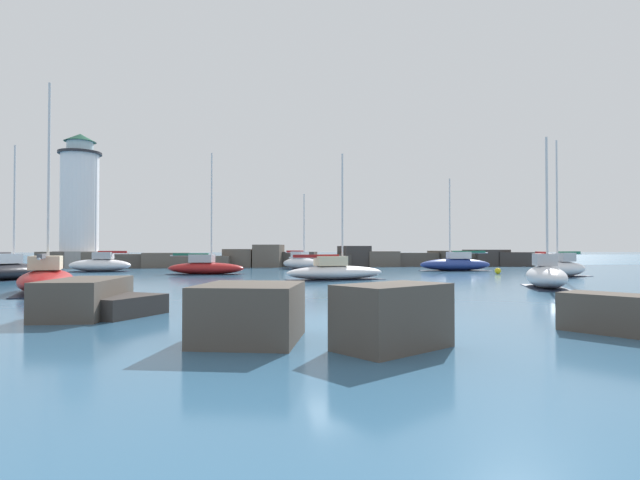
{
  "coord_description": "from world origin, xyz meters",
  "views": [
    {
      "loc": [
        -2.57,
        -13.71,
        2.06
      ],
      "look_at": [
        2.95,
        33.2,
        2.92
      ],
      "focal_mm": 28.0,
      "sensor_mm": 36.0,
      "label": 1
    }
  ],
  "objects_px": {
    "sailboat_moored_1": "(301,263)",
    "sailboat_moored_6": "(456,264)",
    "sailboat_moored_5": "(100,264)",
    "sailboat_moored_7": "(6,270)",
    "sailboat_moored_0": "(561,268)",
    "sailboat_moored_4": "(47,279)",
    "mooring_buoy_orange_near": "(498,271)",
    "sailboat_moored_3": "(205,267)",
    "lighthouse": "(80,209)",
    "sailboat_moored_8": "(546,275)",
    "sailboat_moored_2": "(335,271)"
  },
  "relations": [
    {
      "from": "sailboat_moored_1",
      "to": "sailboat_moored_6",
      "type": "relative_size",
      "value": 0.87
    },
    {
      "from": "sailboat_moored_5",
      "to": "sailboat_moored_7",
      "type": "xyz_separation_m",
      "value": [
        -2.15,
        -12.41,
        -0.04
      ]
    },
    {
      "from": "sailboat_moored_0",
      "to": "sailboat_moored_1",
      "type": "bearing_deg",
      "value": 138.13
    },
    {
      "from": "sailboat_moored_5",
      "to": "sailboat_moored_4",
      "type": "bearing_deg",
      "value": -78.82
    },
    {
      "from": "mooring_buoy_orange_near",
      "to": "sailboat_moored_3",
      "type": "bearing_deg",
      "value": 174.81
    },
    {
      "from": "sailboat_moored_1",
      "to": "sailboat_moored_7",
      "type": "height_order",
      "value": "sailboat_moored_7"
    },
    {
      "from": "lighthouse",
      "to": "sailboat_moored_5",
      "type": "distance_m",
      "value": 13.32
    },
    {
      "from": "mooring_buoy_orange_near",
      "to": "sailboat_moored_8",
      "type": "bearing_deg",
      "value": -107.15
    },
    {
      "from": "sailboat_moored_0",
      "to": "lighthouse",
      "type": "bearing_deg",
      "value": 150.69
    },
    {
      "from": "sailboat_moored_0",
      "to": "sailboat_moored_6",
      "type": "height_order",
      "value": "sailboat_moored_0"
    },
    {
      "from": "sailboat_moored_1",
      "to": "sailboat_moored_5",
      "type": "bearing_deg",
      "value": -170.61
    },
    {
      "from": "sailboat_moored_1",
      "to": "sailboat_moored_7",
      "type": "xyz_separation_m",
      "value": [
        -20.78,
        -15.49,
        -0.03
      ]
    },
    {
      "from": "sailboat_moored_0",
      "to": "sailboat_moored_6",
      "type": "relative_size",
      "value": 1.15
    },
    {
      "from": "sailboat_moored_0",
      "to": "sailboat_moored_3",
      "type": "bearing_deg",
      "value": 165.65
    },
    {
      "from": "lighthouse",
      "to": "mooring_buoy_orange_near",
      "type": "distance_m",
      "value": 44.28
    },
    {
      "from": "sailboat_moored_5",
      "to": "sailboat_moored_6",
      "type": "distance_m",
      "value": 32.98
    },
    {
      "from": "sailboat_moored_7",
      "to": "mooring_buoy_orange_near",
      "type": "bearing_deg",
      "value": 6.32
    },
    {
      "from": "sailboat_moored_4",
      "to": "sailboat_moored_6",
      "type": "height_order",
      "value": "sailboat_moored_4"
    },
    {
      "from": "lighthouse",
      "to": "sailboat_moored_4",
      "type": "xyz_separation_m",
      "value": [
        9.95,
        -33.0,
        -5.88
      ]
    },
    {
      "from": "sailboat_moored_1",
      "to": "sailboat_moored_4",
      "type": "height_order",
      "value": "sailboat_moored_4"
    },
    {
      "from": "lighthouse",
      "to": "sailboat_moored_3",
      "type": "bearing_deg",
      "value": -47.23
    },
    {
      "from": "sailboat_moored_2",
      "to": "sailboat_moored_4",
      "type": "height_order",
      "value": "sailboat_moored_4"
    },
    {
      "from": "sailboat_moored_2",
      "to": "mooring_buoy_orange_near",
      "type": "height_order",
      "value": "sailboat_moored_2"
    },
    {
      "from": "sailboat_moored_1",
      "to": "sailboat_moored_8",
      "type": "xyz_separation_m",
      "value": [
        10.93,
        -25.75,
        0.01
      ]
    },
    {
      "from": "sailboat_moored_4",
      "to": "sailboat_moored_6",
      "type": "xyz_separation_m",
      "value": [
        28.5,
        20.38,
        0.02
      ]
    },
    {
      "from": "sailboat_moored_3",
      "to": "sailboat_moored_8",
      "type": "distance_m",
      "value": 25.49
    },
    {
      "from": "sailboat_moored_2",
      "to": "sailboat_moored_6",
      "type": "relative_size",
      "value": 0.97
    },
    {
      "from": "sailboat_moored_5",
      "to": "sailboat_moored_7",
      "type": "distance_m",
      "value": 12.59
    },
    {
      "from": "sailboat_moored_3",
      "to": "sailboat_moored_7",
      "type": "distance_m",
      "value": 13.69
    },
    {
      "from": "lighthouse",
      "to": "sailboat_moored_6",
      "type": "bearing_deg",
      "value": -18.18
    },
    {
      "from": "lighthouse",
      "to": "sailboat_moored_8",
      "type": "height_order",
      "value": "lighthouse"
    },
    {
      "from": "sailboat_moored_0",
      "to": "sailboat_moored_3",
      "type": "xyz_separation_m",
      "value": [
        -26.52,
        6.78,
        -0.08
      ]
    },
    {
      "from": "lighthouse",
      "to": "sailboat_moored_2",
      "type": "height_order",
      "value": "lighthouse"
    },
    {
      "from": "lighthouse",
      "to": "sailboat_moored_8",
      "type": "relative_size",
      "value": 1.88
    },
    {
      "from": "sailboat_moored_6",
      "to": "sailboat_moored_7",
      "type": "xyz_separation_m",
      "value": [
        -35.07,
        -10.4,
        -0.02
      ]
    },
    {
      "from": "sailboat_moored_5",
      "to": "sailboat_moored_6",
      "type": "relative_size",
      "value": 1.21
    },
    {
      "from": "sailboat_moored_0",
      "to": "sailboat_moored_7",
      "type": "relative_size",
      "value": 1.11
    },
    {
      "from": "sailboat_moored_8",
      "to": "sailboat_moored_7",
      "type": "bearing_deg",
      "value": 162.07
    },
    {
      "from": "sailboat_moored_0",
      "to": "sailboat_moored_5",
      "type": "distance_m",
      "value": 38.84
    },
    {
      "from": "lighthouse",
      "to": "sailboat_moored_7",
      "type": "xyz_separation_m",
      "value": [
        3.37,
        -23.02,
        -5.88
      ]
    },
    {
      "from": "sailboat_moored_1",
      "to": "sailboat_moored_2",
      "type": "xyz_separation_m",
      "value": [
        0.85,
        -17.54,
        -0.1
      ]
    },
    {
      "from": "sailboat_moored_1",
      "to": "sailboat_moored_8",
      "type": "relative_size",
      "value": 0.96
    },
    {
      "from": "sailboat_moored_1",
      "to": "sailboat_moored_0",
      "type": "bearing_deg",
      "value": -41.87
    },
    {
      "from": "sailboat_moored_4",
      "to": "sailboat_moored_7",
      "type": "bearing_deg",
      "value": 123.4
    },
    {
      "from": "mooring_buoy_orange_near",
      "to": "sailboat_moored_4",
      "type": "bearing_deg",
      "value": -154.68
    },
    {
      "from": "mooring_buoy_orange_near",
      "to": "sailboat_moored_0",
      "type": "bearing_deg",
      "value": -60.28
    },
    {
      "from": "sailboat_moored_2",
      "to": "mooring_buoy_orange_near",
      "type": "relative_size",
      "value": 12.06
    },
    {
      "from": "sailboat_moored_3",
      "to": "sailboat_moored_7",
      "type": "relative_size",
      "value": 1.09
    },
    {
      "from": "sailboat_moored_0",
      "to": "sailboat_moored_5",
      "type": "height_order",
      "value": "sailboat_moored_5"
    },
    {
      "from": "sailboat_moored_1",
      "to": "mooring_buoy_orange_near",
      "type": "bearing_deg",
      "value": -36.84
    }
  ]
}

